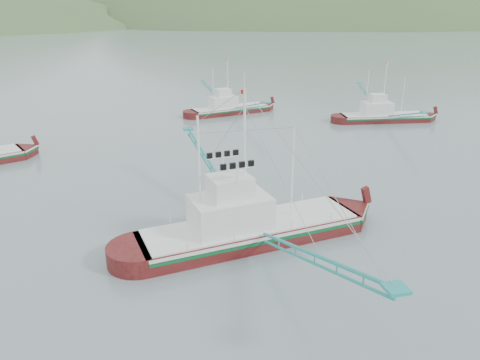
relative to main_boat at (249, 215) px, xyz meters
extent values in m
plane|color=slate|center=(0.34, -1.72, -2.09)|extent=(1200.00, 1200.00, 0.00)
cube|color=#480C0C|center=(0.21, 0.04, -1.87)|extent=(17.05, 7.28, 2.20)
cube|color=silver|center=(0.21, 0.04, -0.94)|extent=(16.74, 7.31, 0.24)
cube|color=#0B5126|center=(0.21, 0.04, -1.21)|extent=(16.75, 7.33, 0.24)
cube|color=silver|center=(0.21, 0.04, -0.72)|extent=(16.20, 6.92, 0.13)
cube|color=silver|center=(-1.42, -0.26, 0.44)|extent=(6.05, 4.45, 2.42)
cube|color=silver|center=(-1.42, -0.26, 2.42)|extent=(3.25, 2.90, 1.54)
cylinder|color=white|center=(-0.33, -0.06, 4.19)|extent=(0.18, 0.18, 9.92)
cylinder|color=white|center=(-3.59, -0.65, 3.44)|extent=(0.15, 0.15, 8.43)
cylinder|color=white|center=(3.46, 0.63, 2.70)|extent=(0.13, 0.13, 6.94)
cube|color=#480C0C|center=(28.81, 31.99, -1.92)|extent=(13.14, 4.92, 1.71)
cube|color=silver|center=(28.81, 31.99, -1.20)|extent=(12.89, 4.96, 0.19)
cube|color=#0B5126|center=(28.81, 31.99, -1.41)|extent=(12.89, 4.98, 0.19)
cube|color=silver|center=(28.81, 31.99, -1.03)|extent=(12.48, 4.68, 0.10)
cube|color=silver|center=(27.53, 32.14, -0.13)|extent=(4.57, 3.22, 1.88)
cube|color=silver|center=(27.53, 32.14, 1.41)|extent=(2.43, 2.13, 1.20)
cylinder|color=white|center=(28.38, 32.04, 2.78)|extent=(0.14, 0.14, 7.69)
cylinder|color=white|center=(25.84, 32.35, 2.20)|extent=(0.12, 0.12, 6.54)
cylinder|color=white|center=(31.35, 31.69, 1.62)|extent=(0.10, 0.10, 5.38)
cube|color=#480C0C|center=(7.54, 42.40, -1.93)|extent=(13.03, 6.33, 1.68)
cube|color=silver|center=(7.54, 42.40, -1.21)|extent=(12.80, 6.34, 0.18)
cube|color=#0B5126|center=(7.54, 42.40, -1.42)|extent=(12.81, 6.35, 0.18)
cube|color=silver|center=(7.54, 42.40, -1.05)|extent=(12.38, 6.02, 0.10)
cube|color=silver|center=(6.32, 42.09, -0.16)|extent=(4.73, 3.63, 1.85)
cube|color=silver|center=(6.32, 42.09, 1.35)|extent=(2.57, 2.32, 1.18)
cylinder|color=white|center=(7.13, 42.30, 2.69)|extent=(0.13, 0.13, 7.56)
cylinder|color=white|center=(4.69, 41.68, 2.12)|extent=(0.12, 0.12, 6.42)
cylinder|color=white|center=(9.98, 43.01, 1.56)|extent=(0.10, 0.10, 5.29)
ellipsoid|color=#3F5A2E|center=(240.34, 428.28, -2.09)|extent=(684.00, 432.00, 306.00)
ellipsoid|color=slate|center=(30.34, 558.28, -2.09)|extent=(960.00, 400.00, 240.00)
camera|label=1|loc=(-7.54, -29.94, 14.36)|focal=35.00mm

